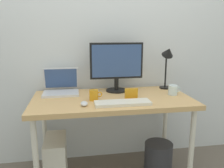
{
  "coord_description": "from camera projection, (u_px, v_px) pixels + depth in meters",
  "views": [
    {
      "loc": [
        -0.32,
        -1.92,
        1.32
      ],
      "look_at": [
        0.0,
        0.0,
        0.88
      ],
      "focal_mm": 37.41,
      "sensor_mm": 36.0,
      "label": 1
    }
  ],
  "objects": [
    {
      "name": "computer_tower",
      "position": [
        56.0,
        161.0,
        2.05
      ],
      "size": [
        0.18,
        0.36,
        0.42
      ],
      "primitive_type": "cube",
      "color": "silver",
      "rests_on": "ground_plane"
    },
    {
      "name": "glass_cup",
      "position": [
        173.0,
        90.0,
        2.09
      ],
      "size": [
        0.12,
        0.08,
        0.09
      ],
      "color": "silver",
      "rests_on": "desk"
    },
    {
      "name": "desk",
      "position": [
        112.0,
        105.0,
        2.03
      ],
      "size": [
        1.36,
        0.69,
        0.76
      ],
      "color": "tan",
      "rests_on": "ground_plane"
    },
    {
      "name": "mouse",
      "position": [
        84.0,
        104.0,
        1.79
      ],
      "size": [
        0.06,
        0.09,
        0.03
      ],
      "primitive_type": "ellipsoid",
      "color": "silver",
      "rests_on": "desk"
    },
    {
      "name": "wastebasket",
      "position": [
        158.0,
        158.0,
        2.2
      ],
      "size": [
        0.26,
        0.26,
        0.3
      ],
      "primitive_type": "cylinder",
      "color": "#333338",
      "rests_on": "ground_plane"
    },
    {
      "name": "keyboard",
      "position": [
        123.0,
        103.0,
        1.83
      ],
      "size": [
        0.44,
        0.14,
        0.02
      ],
      "primitive_type": "cube",
      "color": "silver",
      "rests_on": "desk"
    },
    {
      "name": "back_wall",
      "position": [
        105.0,
        33.0,
        2.29
      ],
      "size": [
        4.4,
        0.04,
        2.6
      ],
      "primitive_type": "cube",
      "color": "silver",
      "rests_on": "ground_plane"
    },
    {
      "name": "laptop",
      "position": [
        61.0,
        87.0,
        2.16
      ],
      "size": [
        0.32,
        0.27,
        0.23
      ],
      "color": "silver",
      "rests_on": "desk"
    },
    {
      "name": "desk_lamp",
      "position": [
        168.0,
        58.0,
        2.25
      ],
      "size": [
        0.11,
        0.16,
        0.43
      ],
      "color": "black",
      "rests_on": "desk"
    },
    {
      "name": "coffee_mug",
      "position": [
        94.0,
        95.0,
        1.93
      ],
      "size": [
        0.11,
        0.07,
        0.09
      ],
      "color": "orange",
      "rests_on": "desk"
    },
    {
      "name": "photo_frame",
      "position": [
        131.0,
        94.0,
        1.96
      ],
      "size": [
        0.11,
        0.02,
        0.09
      ],
      "primitive_type": "cube",
      "rotation": [
        0.08,
        0.0,
        0.0
      ],
      "color": "orange",
      "rests_on": "desk"
    },
    {
      "name": "monitor",
      "position": [
        117.0,
        64.0,
        2.18
      ],
      "size": [
        0.5,
        0.2,
        0.46
      ],
      "color": "black",
      "rests_on": "desk"
    }
  ]
}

